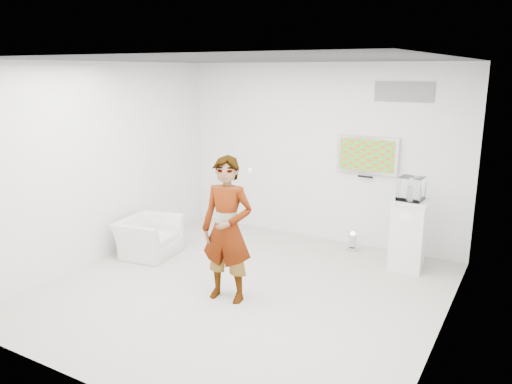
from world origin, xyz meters
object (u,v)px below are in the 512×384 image
(person, at_px, (227,230))
(pedestal, at_px, (408,235))
(armchair, at_px, (149,237))
(floor_uplight, at_px, (353,242))
(tv, at_px, (367,155))

(person, bearing_deg, pedestal, 43.57)
(person, distance_m, armchair, 2.16)
(floor_uplight, bearing_deg, tv, 74.38)
(tv, height_order, pedestal, tv)
(tv, xyz_separation_m, pedestal, (0.86, -0.61, -1.02))
(pedestal, bearing_deg, armchair, -158.30)
(tv, distance_m, armchair, 3.73)
(tv, xyz_separation_m, person, (-0.89, -2.76, -0.62))
(tv, bearing_deg, armchair, -143.76)
(tv, xyz_separation_m, floor_uplight, (-0.08, -0.28, -1.40))
(person, bearing_deg, tv, 64.77)
(person, relative_size, floor_uplight, 6.03)
(armchair, xyz_separation_m, pedestal, (3.69, 1.47, 0.23))
(tv, distance_m, pedestal, 1.47)
(tv, relative_size, armchair, 1.09)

